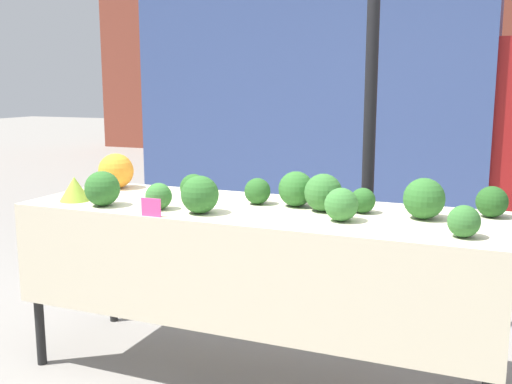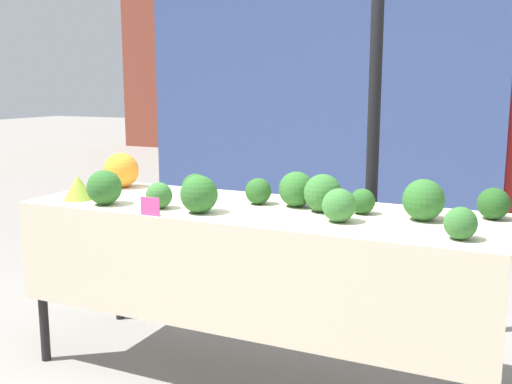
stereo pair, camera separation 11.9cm
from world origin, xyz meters
name	(u,v)px [view 1 (the left image)]	position (x,y,z in m)	size (l,w,h in m)	color
ground_plane	(256,375)	(0.00, 0.00, 0.00)	(40.00, 40.00, 0.00)	gray
building_facade	(448,44)	(0.00, 9.81, 2.28)	(16.00, 0.60, 4.57)	brown
tent_pole	(369,140)	(0.42, 0.65, 1.20)	(0.07, 0.07, 2.40)	black
parked_truck	(359,97)	(-0.46, 4.23, 1.37)	(5.09, 1.80, 2.59)	#384C84
market_table	(251,233)	(0.00, -0.07, 0.79)	(2.39, 0.78, 0.90)	beige
orange_cauliflower	(116,171)	(-0.99, 0.21, 1.01)	(0.21, 0.21, 0.21)	orange
romanesco_head	(75,189)	(-0.96, -0.20, 0.97)	(0.16, 0.16, 0.13)	#93B238
broccoli_head_0	(341,205)	(0.47, -0.13, 0.98)	(0.15, 0.15, 0.15)	#387533
broccoli_head_1	(102,189)	(-0.74, -0.25, 0.99)	(0.18, 0.18, 0.18)	#2D6628
broccoli_head_2	(257,191)	(-0.03, 0.09, 0.97)	(0.14, 0.14, 0.14)	#285B23
broccoli_head_3	(464,221)	(1.00, -0.22, 0.97)	(0.13, 0.13, 0.13)	#336B2D
broccoli_head_4	(424,199)	(0.81, 0.06, 1.00)	(0.19, 0.19, 0.19)	#2D6628
broccoli_head_5	(492,202)	(1.09, 0.22, 0.97)	(0.15, 0.15, 0.15)	#23511E
broccoli_head_6	(296,189)	(0.17, 0.11, 0.99)	(0.18, 0.18, 0.18)	#2D6628
broccoli_head_7	(159,196)	(-0.43, -0.22, 0.97)	(0.13, 0.13, 0.13)	#387533
broccoli_head_8	(194,188)	(-0.37, 0.04, 0.97)	(0.14, 0.14, 0.14)	#285B23
broccoli_head_9	(200,195)	(-0.20, -0.22, 0.99)	(0.18, 0.18, 0.18)	#2D6628
broccoli_head_10	(363,200)	(0.52, 0.08, 0.96)	(0.12, 0.12, 0.12)	#285B23
broccoli_head_11	(323,193)	(0.33, 0.05, 0.99)	(0.18, 0.18, 0.18)	#336B2D
price_sign	(151,207)	(-0.37, -0.38, 0.95)	(0.10, 0.01, 0.09)	#EF4793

